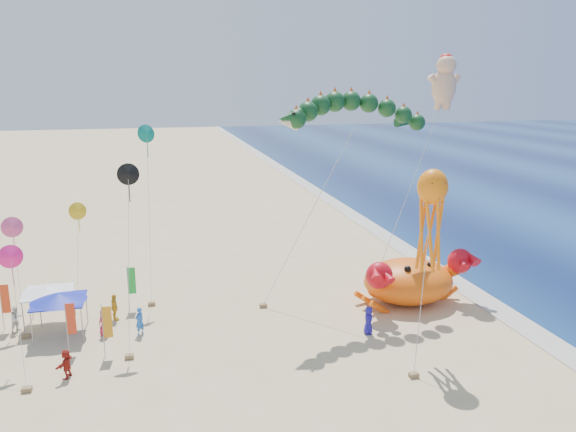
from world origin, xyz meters
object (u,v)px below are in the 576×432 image
Objects in this scene: crab_inflatable at (409,280)px; dragon_kite at (354,117)px; octopus_kite at (431,213)px; canopy_blue at (59,298)px; canopy_white at (48,289)px; cherub_kite at (444,81)px.

dragon_kite reaches higher than crab_inflatable.
crab_inflatable is 9.99m from octopus_kite.
canopy_blue is at bearing -176.97° from dragon_kite.
octopus_kite is 22.98m from canopy_blue.
canopy_blue is 1.05× the size of canopy_white.
cherub_kite reaches higher than dragon_kite.
crab_inflatable is at bearing -131.50° from cherub_kite.
canopy_white is at bearing -173.51° from cherub_kite.
canopy_white is at bearing 157.34° from octopus_kite.
octopus_kite reaches higher than canopy_blue.
dragon_kite is (-4.00, 1.41, 11.41)m from crab_inflatable.
dragon_kite is 9.82m from octopus_kite.
octopus_kite is at bearing -120.17° from cherub_kite.
octopus_kite reaches higher than crab_inflatable.
dragon_kite reaches higher than canopy_blue.
crab_inflatable is at bearing -0.94° from canopy_blue.
crab_inflatable is at bearing -4.87° from canopy_white.
canopy_white is (-0.88, 1.68, -0.00)m from canopy_blue.
canopy_white is at bearing 117.65° from canopy_blue.
cherub_kite is 5.19× the size of canopy_blue.
cherub_kite reaches higher than octopus_kite.
dragon_kite is 4.48× the size of canopy_white.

